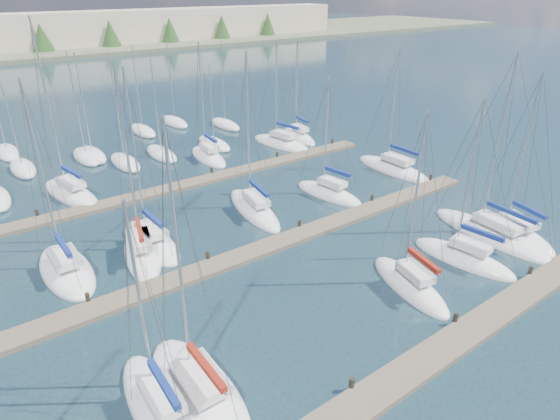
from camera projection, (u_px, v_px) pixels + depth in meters
ground at (86, 120)px, 65.50m from camera, size 400.00×400.00×0.00m
dock_near at (421, 363)px, 23.40m from camera, size 44.00×1.93×1.10m
dock_mid at (263, 248)px, 33.55m from camera, size 44.00×1.93×1.10m
dock_far at (179, 186)px, 43.70m from camera, size 44.00×1.93×1.10m
sailboat_b at (161, 408)px, 20.93m from camera, size 2.66×7.85×10.94m
sailboat_k at (254, 209)px, 39.29m from camera, size 4.00×9.25×13.58m
sailboat_j at (151, 242)px, 34.34m from camera, size 2.96×7.97×13.34m
sailboat_g at (512, 232)px, 35.63m from camera, size 4.44×7.97×12.76m
sailboat_p at (208, 156)px, 51.13m from camera, size 3.23×7.66×12.79m
sailboat_r at (298, 136)px, 57.83m from camera, size 3.45×7.72×12.41m
sailboat_m at (393, 169)px, 47.83m from camera, size 2.90×9.18×12.67m
sailboat_d at (410, 285)px, 29.42m from camera, size 3.83×7.41×11.87m
sailboat_q at (281, 143)px, 55.39m from camera, size 4.34×8.98×12.44m
sailboat_e at (463, 258)px, 32.30m from camera, size 3.35×7.59×11.90m
sailboat_n at (71, 193)px, 42.26m from camera, size 4.32×9.20×15.77m
sailboat_i at (142, 251)px, 33.07m from camera, size 4.56×8.76×13.79m
sailboat_l at (329, 193)px, 42.23m from camera, size 3.39×7.49×11.21m
sailboat_h at (67, 270)px, 30.95m from camera, size 3.06×7.90×13.27m
sailboat_f at (490, 234)px, 35.42m from camera, size 3.50×10.17×14.07m
sailboat_c at (199, 391)px, 21.80m from camera, size 3.19×8.35×13.83m
distant_boats at (88, 155)px, 51.30m from camera, size 36.93×20.75×13.30m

